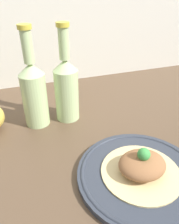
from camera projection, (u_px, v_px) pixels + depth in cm
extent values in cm
cube|color=brown|center=(97.00, 163.00, 57.94)|extent=(180.00, 110.00, 4.00)
cylinder|color=#2D333D|center=(140.00, 175.00, 51.04)|extent=(29.64, 29.64, 1.46)
torus|color=#2D333D|center=(141.00, 173.00, 50.77)|extent=(28.30, 28.30, 1.02)
cylinder|color=#D6BC7F|center=(141.00, 172.00, 50.55)|extent=(18.44, 18.44, 0.40)
ellipsoid|color=brown|center=(142.00, 164.00, 49.26)|extent=(11.00, 9.35, 4.49)
sphere|color=green|center=(144.00, 154.00, 47.63)|extent=(2.87, 2.87, 2.87)
cylinder|color=#B7D18E|center=(35.00, 100.00, 66.45)|extent=(7.51, 7.51, 16.60)
cone|color=#B7D18E|center=(30.00, 69.00, 61.20)|extent=(7.51, 7.51, 3.38)
cylinder|color=#B7D18E|center=(27.00, 47.00, 57.97)|extent=(3.00, 3.00, 8.93)
cylinder|color=gold|center=(24.00, 27.00, 55.32)|extent=(3.75, 3.75, 1.20)
cylinder|color=#B7D18E|center=(67.00, 95.00, 69.21)|extent=(7.51, 7.51, 16.60)
cone|color=#B7D18E|center=(65.00, 65.00, 63.97)|extent=(7.51, 7.51, 3.38)
cylinder|color=#B7D18E|center=(64.00, 44.00, 60.74)|extent=(3.00, 3.00, 8.93)
cylinder|color=gold|center=(63.00, 24.00, 58.08)|extent=(3.75, 3.75, 1.20)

